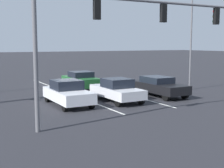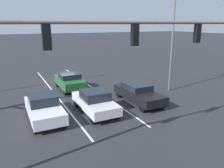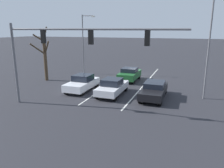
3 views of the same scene
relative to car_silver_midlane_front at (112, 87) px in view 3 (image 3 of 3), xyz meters
The scene contains 11 objects.
ground_plane 9.13m from the car_silver_midlane_front, 91.37° to the right, with size 240.00×240.00×0.00m, color #28282D.
lane_stripe_left_divider 6.11m from the car_silver_midlane_front, 109.69° to the right, with size 0.12×18.78×0.01m, color silver.
lane_stripe_center_divider 5.97m from the car_silver_midlane_front, 74.28° to the right, with size 0.12×18.78×0.01m, color silver.
car_silver_midlane_front is the anchor object (origin of this frame).
car_black_leftlane_front 3.83m from the car_silver_midlane_front, behind, with size 1.91×4.77×1.43m.
car_white_rightlane_front 3.36m from the car_silver_midlane_front, ahead, with size 1.93×4.47×1.58m.
car_darkgreen_midlane_second 6.08m from the car_silver_midlane_front, 89.84° to the right, with size 1.94×4.10×1.54m.
traffic_signal_gantry 6.59m from the car_silver_midlane_front, 65.12° to the left, with size 13.32×0.37×6.46m.
street_lamp_right_shoulder 11.27m from the car_silver_midlane_front, 49.61° to the right, with size 1.87×0.24×7.80m.
street_lamp_left_shoulder 9.06m from the car_silver_midlane_front, 168.03° to the right, with size 2.26×0.24×8.97m.
bare_tree_near 10.17m from the car_silver_midlane_front, 16.87° to the right, with size 2.13×1.45×6.25m.
Camera 3 is at (-6.42, 27.55, 6.03)m, focal length 35.00 mm.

